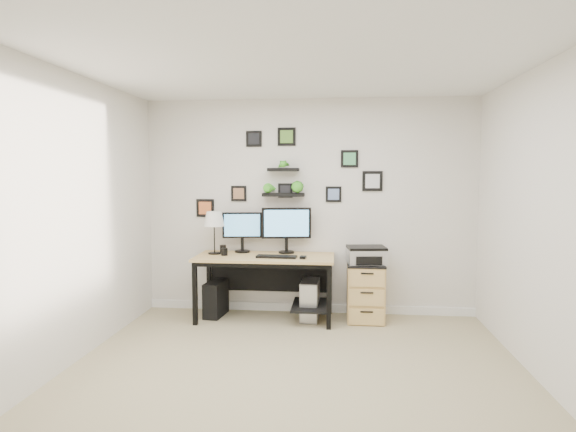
# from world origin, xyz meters

# --- Properties ---
(room) EXTENTS (4.00, 4.00, 4.00)m
(room) POSITION_xyz_m (0.00, 1.98, 0.05)
(room) COLOR tan
(room) RESTS_ON ground
(desk) EXTENTS (1.60, 0.70, 0.75)m
(desk) POSITION_xyz_m (-0.45, 1.67, 0.63)
(desk) COLOR tan
(desk) RESTS_ON ground
(monitor_left) EXTENTS (0.48, 0.21, 0.49)m
(monitor_left) POSITION_xyz_m (-0.80, 1.86, 1.03)
(monitor_left) COLOR black
(monitor_left) RESTS_ON desk
(monitor_right) EXTENTS (0.59, 0.22, 0.55)m
(monitor_right) POSITION_xyz_m (-0.26, 1.84, 1.08)
(monitor_right) COLOR black
(monitor_right) RESTS_ON desk
(keyboard) EXTENTS (0.47, 0.18, 0.02)m
(keyboard) POSITION_xyz_m (-0.34, 1.53, 0.76)
(keyboard) COLOR black
(keyboard) RESTS_ON desk
(mouse) EXTENTS (0.07, 0.10, 0.03)m
(mouse) POSITION_xyz_m (-0.03, 1.49, 0.76)
(mouse) COLOR black
(mouse) RESTS_ON desk
(table_lamp) EXTENTS (0.25, 0.25, 0.51)m
(table_lamp) POSITION_xyz_m (-1.11, 1.71, 1.16)
(table_lamp) COLOR black
(table_lamp) RESTS_ON desk
(mug) EXTENTS (0.08, 0.08, 0.09)m
(mug) POSITION_xyz_m (-0.96, 1.61, 0.79)
(mug) COLOR black
(mug) RESTS_ON desk
(pen_cup) EXTENTS (0.07, 0.07, 0.10)m
(pen_cup) POSITION_xyz_m (-1.02, 1.79, 0.80)
(pen_cup) COLOR black
(pen_cup) RESTS_ON desk
(pc_tower_black) EXTENTS (0.23, 0.43, 0.41)m
(pc_tower_black) POSITION_xyz_m (-1.10, 1.71, 0.21)
(pc_tower_black) COLOR black
(pc_tower_black) RESTS_ON ground
(pc_tower_grey) EXTENTS (0.22, 0.47, 0.46)m
(pc_tower_grey) POSITION_xyz_m (0.04, 1.70, 0.23)
(pc_tower_grey) COLOR gray
(pc_tower_grey) RESTS_ON ground
(file_cabinet) EXTENTS (0.43, 0.53, 0.67)m
(file_cabinet) POSITION_xyz_m (0.68, 1.72, 0.34)
(file_cabinet) COLOR tan
(file_cabinet) RESTS_ON ground
(printer) EXTENTS (0.47, 0.39, 0.19)m
(printer) POSITION_xyz_m (0.68, 1.70, 0.77)
(printer) COLOR silver
(printer) RESTS_ON file_cabinet
(wall_decor) EXTENTS (2.28, 0.18, 1.09)m
(wall_decor) POSITION_xyz_m (-0.26, 1.93, 1.65)
(wall_decor) COLOR black
(wall_decor) RESTS_ON ground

